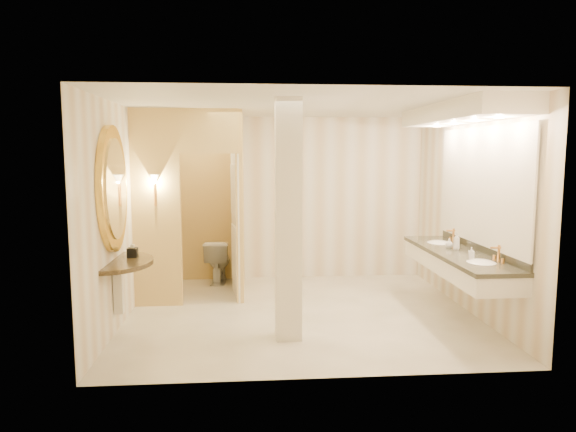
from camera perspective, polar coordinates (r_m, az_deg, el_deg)
The scene contains 16 objects.
floor at distance 6.92m, azimuth 1.41°, elevation -10.70°, with size 4.50×4.50×0.00m, color white.
ceiling at distance 6.62m, azimuth 1.48°, elevation 12.16°, with size 4.50×4.50×0.00m, color silver.
wall_back at distance 8.62m, azimuth 0.05°, elevation 1.97°, with size 4.50×0.02×2.70m, color silver.
wall_front at distance 4.67m, azimuth 4.00°, elevation -2.29°, with size 4.50×0.02×2.70m, color silver.
wall_left at distance 6.78m, azimuth -17.83°, elevation 0.28°, with size 0.02×4.00×2.70m, color silver.
wall_right at distance 7.22m, azimuth 19.49°, elevation 0.61°, with size 0.02×4.00×2.70m, color silver.
toilet_closet at distance 7.58m, azimuth -7.72°, elevation 1.49°, with size 1.50×1.55×2.70m.
wall_sconce at distance 7.10m, azimuth -14.59°, elevation 3.77°, with size 0.14×0.14×0.42m.
vanity at distance 6.73m, azimuth 18.85°, elevation 2.57°, with size 0.75×2.59×2.09m.
console_shelf at distance 6.17m, azimuth -18.81°, elevation -0.38°, with size 1.10×1.10×2.00m.
pillar at distance 5.72m, azimuth 0.03°, elevation -0.56°, with size 0.29×0.29×2.70m, color white.
tissue_box at distance 6.37m, azimuth -16.89°, elevation -3.90°, with size 0.11×0.11×0.11m, color black.
toilet at distance 8.50m, azimuth -7.79°, elevation -4.96°, with size 0.39×0.69×0.70m, color white.
soap_bottle_a at distance 6.40m, azimuth 19.70°, elevation -3.88°, with size 0.06×0.06×0.13m, color beige.
soap_bottle_b at distance 7.01m, azimuth 17.47°, elevation -2.90°, with size 0.10×0.10×0.12m, color silver.
soap_bottle_c at distance 6.90m, azimuth 18.21°, elevation -2.67°, with size 0.09×0.09×0.22m, color #C6B28C.
Camera 1 is at (-0.69, -6.56, 2.10)m, focal length 32.00 mm.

